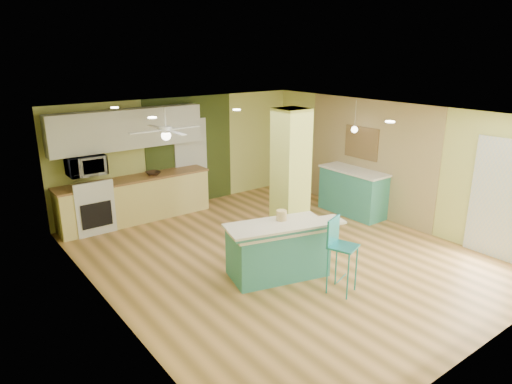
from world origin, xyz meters
TOP-DOWN VIEW (x-y plane):
  - floor at (0.00, 0.00)m, footprint 6.00×7.00m
  - ceiling at (0.00, 0.00)m, footprint 6.00×7.00m
  - wall_back at (0.00, 3.50)m, footprint 6.00×0.01m
  - wall_front at (0.00, -3.50)m, footprint 6.00×0.01m
  - wall_left at (-3.00, 0.00)m, footprint 0.01×7.00m
  - wall_right at (3.00, 0.00)m, footprint 0.01×7.00m
  - wood_panel at (2.99, 0.60)m, footprint 0.02×3.40m
  - olive_accent at (0.20, 3.49)m, footprint 2.20×0.02m
  - interior_door at (0.20, 3.46)m, footprint 0.82×0.05m
  - french_door at (2.97, -2.30)m, footprint 0.04×1.08m
  - column at (0.65, 0.50)m, footprint 0.55×0.55m
  - kitchen_run at (-1.30, 3.20)m, footprint 3.25×0.63m
  - stove at (-2.25, 3.19)m, footprint 0.76×0.66m
  - upper_cabinets at (-1.30, 3.32)m, footprint 3.20×0.34m
  - microwave at (-2.25, 3.20)m, footprint 0.70×0.48m
  - ceiling_fan at (-1.10, 2.00)m, footprint 1.41×1.41m
  - pendant_lamp at (2.65, 0.75)m, footprint 0.14×0.14m
  - wall_decor at (2.96, 0.80)m, footprint 0.03×0.90m
  - peninsula at (-0.49, -0.54)m, footprint 1.90×1.37m
  - bar_stool at (-0.11, -1.46)m, footprint 0.49×0.49m
  - side_counter at (2.70, 0.72)m, footprint 0.66×1.56m
  - fruit_bowl at (-0.89, 3.16)m, footprint 0.31×0.31m
  - canister at (-0.28, -0.36)m, footprint 0.17×0.17m

SIDE VIEW (x-z plane):
  - floor at x=0.00m, z-range -0.01..0.00m
  - peninsula at x=-0.49m, z-range -0.04..0.94m
  - stove at x=-2.25m, z-range -0.08..1.00m
  - kitchen_run at x=-1.30m, z-range 0.00..0.94m
  - side_counter at x=2.70m, z-range 0.00..1.01m
  - bar_stool at x=-0.11m, z-range 0.20..1.35m
  - canister at x=-0.28m, z-range 0.85..1.01m
  - fruit_bowl at x=-0.89m, z-range 0.94..1.02m
  - interior_door at x=0.20m, z-range 0.00..2.00m
  - french_door at x=2.97m, z-range 0.00..2.10m
  - wall_back at x=0.00m, z-range 0.00..2.50m
  - wall_front at x=0.00m, z-range 0.00..2.50m
  - wall_left at x=-3.00m, z-range 0.00..2.50m
  - wall_right at x=3.00m, z-range 0.00..2.50m
  - wood_panel at x=2.99m, z-range 0.00..2.50m
  - olive_accent at x=0.20m, z-range 0.00..2.50m
  - column at x=0.65m, z-range 0.00..2.50m
  - microwave at x=-2.25m, z-range 1.16..1.55m
  - wall_decor at x=2.96m, z-range 1.20..1.90m
  - pendant_lamp at x=2.65m, z-range 1.54..2.23m
  - upper_cabinets at x=-1.30m, z-range 1.55..2.35m
  - ceiling_fan at x=-1.10m, z-range 1.77..2.38m
  - ceiling at x=0.00m, z-range 2.50..2.51m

